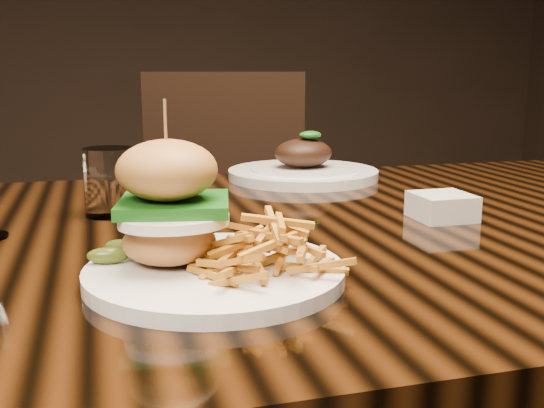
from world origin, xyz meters
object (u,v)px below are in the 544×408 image
object	(u,v)px
dining_table	(289,279)
far_dish	(303,170)
chair_far	(227,223)
burger_plate	(207,236)

from	to	relation	value
dining_table	far_dish	bearing A→B (deg)	69.02
far_dish	chair_far	xyz separation A→B (m)	(-0.04, 0.54, -0.23)
burger_plate	chair_far	xyz separation A→B (m)	(0.24, 1.09, -0.26)
far_dish	chair_far	distance (m)	0.59
far_dish	chair_far	bearing A→B (deg)	94.59
far_dish	burger_plate	bearing A→B (deg)	-117.09
chair_far	burger_plate	bearing A→B (deg)	-92.45
dining_table	far_dish	size ratio (longest dim) A/B	5.56
dining_table	chair_far	size ratio (longest dim) A/B	1.68
burger_plate	far_dish	size ratio (longest dim) A/B	0.90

